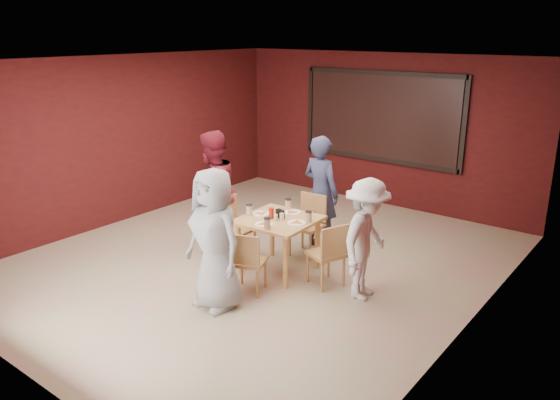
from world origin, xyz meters
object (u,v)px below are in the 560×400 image
Objects in this scene: dining_table at (278,225)px; diner_back at (321,193)px; chair_front at (247,259)px; diner_left at (213,192)px; chair_left at (233,224)px; chair_right at (329,252)px; diner_right at (366,239)px; diner_front at (215,239)px; chair_back at (309,221)px.

diner_back reaches higher than dining_table.
diner_left reaches higher than chair_front.
chair_front is 0.48× the size of diner_back.
chair_left is at bearing 75.83° from diner_left.
dining_table is 1.13× the size of chair_left.
chair_front is at bearing -131.08° from chair_right.
diner_front is at bearing 127.73° from diner_right.
diner_right is (1.28, 1.30, -0.09)m from diner_front.
dining_table is at bearing 99.65° from diner_back.
diner_right is (1.34, -1.01, -0.10)m from diner_back.
dining_table is 1.09m from diner_back.
diner_left reaches higher than diner_back.
diner_back is (-0.06, 2.31, 0.01)m from diner_front.
diner_right is (1.19, 0.84, 0.29)m from chair_front.
dining_table is 1.31m from diner_right.
diner_front is 2.31m from diner_back.
diner_left is (-1.25, 1.24, 0.05)m from diner_front.
dining_table reaches higher than chair_left.
chair_front is 1.56m from chair_back.
chair_back is at bearing 54.23° from diner_right.
chair_right is 0.50× the size of diner_front.
diner_right is at bearing 150.97° from diner_back.
diner_right reaches higher than dining_table.
dining_table is at bearing -178.60° from chair_right.
chair_right is 2.08m from diner_left.
dining_table is 0.66× the size of diner_right.
diner_back is (-0.84, 1.05, 0.38)m from chair_right.
diner_right reaches higher than chair_front.
diner_front is 0.99× the size of diner_back.
chair_left reaches higher than chair_back.
diner_back reaches higher than diner_right.
chair_left is at bearing -134.67° from chair_back.
diner_back is at bearing 119.42° from diner_left.
chair_left is at bearing 130.58° from diner_front.
dining_table is 0.83m from chair_left.
diner_back is (-0.03, 1.07, 0.19)m from dining_table.
diner_front is 0.94× the size of diner_left.
chair_right is at bearing 1.17° from chair_left.
chair_left is 0.57m from diner_left.
chair_back is 1.13m from chair_right.
chair_back reaches higher than chair_front.
dining_table is 0.58× the size of diner_back.
chair_left reaches higher than chair_front.
diner_left is at bearing -179.43° from chair_right.
diner_back reaches higher than chair_back.
diner_front is (0.03, -1.24, 0.19)m from dining_table.
chair_back is 0.46m from diner_back.
diner_right is at bearing 51.53° from diner_front.
chair_right is at bearing 48.92° from chair_front.
chair_front is 0.45× the size of diner_left.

